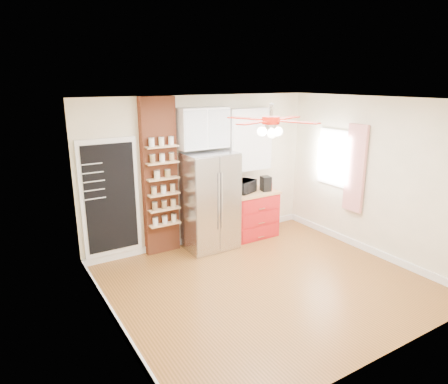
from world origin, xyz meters
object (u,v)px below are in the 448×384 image
red_cabinet (252,214)px  coffee_maker (266,184)px  canister_left (269,186)px  fridge (209,201)px  toaster_oven (244,186)px  ceiling_fan (271,121)px  pantry_jar_oats (157,175)px

red_cabinet → coffee_maker: 0.65m
canister_left → fridge: bearing=177.4°
red_cabinet → toaster_oven: 0.59m
coffee_maker → canister_left: coffee_maker is taller
ceiling_fan → toaster_oven: bearing=66.2°
toaster_oven → coffee_maker: 0.43m
fridge → ceiling_fan: size_ratio=1.25×
fridge → coffee_maker: bearing=-2.3°
canister_left → coffee_maker: bearing=173.3°
pantry_jar_oats → ceiling_fan: bearing=-61.4°
fridge → pantry_jar_oats: fridge is taller
coffee_maker → canister_left: (0.09, -0.01, -0.07)m
ceiling_fan → canister_left: (1.25, 1.57, -1.45)m
fridge → pantry_jar_oats: 1.08m
red_cabinet → canister_left: 0.63m
fridge → red_cabinet: bearing=3.0°
red_cabinet → ceiling_fan: bearing=-118.7°
red_cabinet → ceiling_fan: size_ratio=0.67×
fridge → ceiling_fan: bearing=-88.2°
red_cabinet → coffee_maker: bearing=-22.2°
toaster_oven → coffee_maker: size_ratio=1.50×
fridge → red_cabinet: 1.06m
red_cabinet → canister_left: size_ratio=6.12×
toaster_oven → canister_left: bearing=-36.0°
toaster_oven → canister_left: (0.50, -0.12, -0.04)m
canister_left → pantry_jar_oats: size_ratio=1.18×
ceiling_fan → coffee_maker: 2.40m
toaster_oven → fridge: bearing=162.6°
fridge → toaster_oven: bearing=4.6°
ceiling_fan → coffee_maker: (1.16, 1.58, -1.38)m
ceiling_fan → toaster_oven: ceiling_fan is taller
toaster_oven → coffee_maker: bearing=-37.5°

